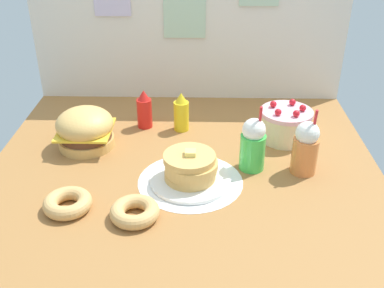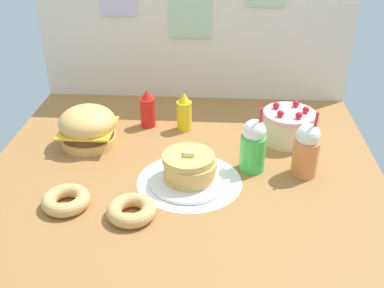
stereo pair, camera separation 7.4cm
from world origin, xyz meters
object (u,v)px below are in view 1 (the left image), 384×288
Objects in this scene: mustard_bottle at (181,113)px; cream_soda_cup at (253,144)px; burger at (85,129)px; orange_float_cup at (305,148)px; ketchup_bottle at (144,110)px; layer_cake at (286,124)px; donut_chocolate at (135,211)px; pancake_stack at (190,170)px; donut_pink_glaze at (68,203)px.

cream_soda_cup is at bearing -47.83° from mustard_bottle.
burger is 112.67cm from orange_float_cup.
ketchup_bottle is 71.75cm from cream_soda_cup.
layer_cake is 1.34× the size of donut_chocolate.
mustard_bottle is (49.58, 20.13, 0.20)cm from burger.
pancake_stack is 53.46cm from mustard_bottle.
orange_float_cup is (24.63, -2.44, 0.00)cm from cream_soda_cup.
ketchup_bottle is 0.67× the size of cream_soda_cup.
mustard_bottle reaches higher than pancake_stack.
ketchup_bottle is at bearing 72.75° from donut_pink_glaze.
layer_cake is at bearing -9.42° from mustard_bottle.
donut_pink_glaze is at bearing -162.88° from orange_float_cup.
ketchup_bottle is 1.00× the size of mustard_bottle.
layer_cake is (106.51, 10.68, -1.51)cm from burger.
mustard_bottle is at bearing 97.05° from pancake_stack.
cream_soda_cup reaches higher than ketchup_bottle.
ketchup_bottle reaches higher than burger.
burger is at bearing 166.98° from cream_soda_cup.
mustard_bottle is at bearing 78.78° from donut_chocolate.
cream_soda_cup is (57.31, -43.09, 2.79)cm from ketchup_bottle.
layer_cake is 1.25× the size of ketchup_bottle.
pancake_stack is 66.59cm from layer_cake.
orange_float_cup is 1.61× the size of donut_chocolate.
cream_soda_cup is at bearing -36.94° from ketchup_bottle.
burger reaches higher than donut_pink_glaze.
cream_soda_cup is at bearing 23.31° from donut_pink_glaze.
mustard_bottle is (21.11, -3.13, 0.00)cm from ketchup_bottle.
donut_pink_glaze is (-106.23, -32.72, -9.85)cm from orange_float_cup.
mustard_bottle reaches higher than donut_pink_glaze.
ketchup_bottle is 21.34cm from mustard_bottle.
cream_soda_cup is (36.19, -39.96, 2.79)cm from mustard_bottle.
donut_pink_glaze is (4.17, -54.99, -6.86)cm from burger.
orange_float_cup is (54.29, 10.53, 6.53)cm from pancake_stack.
orange_float_cup is at bearing -5.65° from cream_soda_cup.
donut_pink_glaze is at bearing -156.69° from cream_soda_cup.
donut_pink_glaze is at bearing -147.31° from layer_cake.
pancake_stack is at bearing -156.38° from cream_soda_cup.
burger reaches higher than donut_chocolate.
burger is 53.51cm from mustard_bottle.
orange_float_cup is at bearing -11.40° from burger.
burger is 55.57cm from donut_pink_glaze.
layer_cake is 79.07cm from ketchup_bottle.
mustard_bottle is at bearing 58.85° from donut_pink_glaze.
orange_float_cup is 1.61× the size of donut_pink_glaze.
pancake_stack reaches higher than donut_chocolate.
donut_pink_glaze and donut_chocolate have the same top height.
orange_float_cup is (81.94, -45.53, 2.79)cm from ketchup_bottle.
burger reaches higher than layer_cake.
burger is at bearing 149.70° from pancake_stack.
donut_pink_glaze is at bearing -156.87° from pancake_stack.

